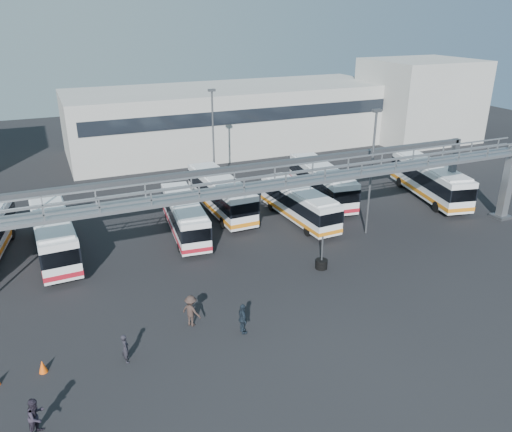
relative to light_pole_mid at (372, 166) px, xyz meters
name	(u,v)px	position (x,y,z in m)	size (l,w,h in m)	color
ground	(270,307)	(-12.00, -7.00, -5.73)	(140.00, 140.00, 0.00)	black
gantry	(235,194)	(-12.00, -1.13, -0.22)	(51.40, 5.15, 7.10)	gray
warehouse	(232,118)	(0.00, 31.00, -1.73)	(42.00, 14.00, 8.00)	#9E9E99
building_right	(419,100)	(26.00, 25.00, -0.23)	(14.00, 12.00, 11.00)	#B2B2AD
light_pole_mid	(372,166)	(0.00, 0.00, 0.00)	(0.70, 0.35, 10.21)	#4C4F54
light_pole_back	(213,136)	(-8.00, 15.00, 0.00)	(0.70, 0.35, 10.21)	#4C4F54
bus_2	(53,232)	(-23.76, 5.95, -3.88)	(3.05, 11.13, 3.35)	silver
bus_4	(184,215)	(-13.76, 5.82, -4.05)	(3.25, 10.14, 3.03)	silver
bus_5	(220,193)	(-9.44, 9.18, -3.86)	(2.84, 11.17, 3.38)	silver
bus_6	(299,202)	(-3.86, 4.63, -4.05)	(2.83, 10.08, 3.03)	silver
bus_7	(322,181)	(0.62, 8.41, -3.85)	(4.00, 11.39, 3.39)	silver
bus_9	(430,179)	(10.53, 4.64, -3.82)	(4.92, 11.64, 3.45)	silver
pedestrian_a	(125,348)	(-21.10, -8.73, -4.91)	(0.60, 0.39, 1.64)	black
pedestrian_b	(36,417)	(-25.45, -12.11, -4.80)	(0.90, 0.71, 1.86)	#241F2B
pedestrian_c	(191,311)	(-17.02, -6.92, -4.76)	(1.25, 0.72, 1.93)	#332622
pedestrian_d	(243,319)	(-14.58, -8.84, -4.80)	(1.09, 0.45, 1.86)	#1A242F
cone_left	(43,366)	(-25.15, -7.90, -5.38)	(0.44, 0.44, 0.70)	#EC530D
tire_stack	(321,263)	(-6.54, -3.90, -5.31)	(0.87, 0.87, 2.48)	black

